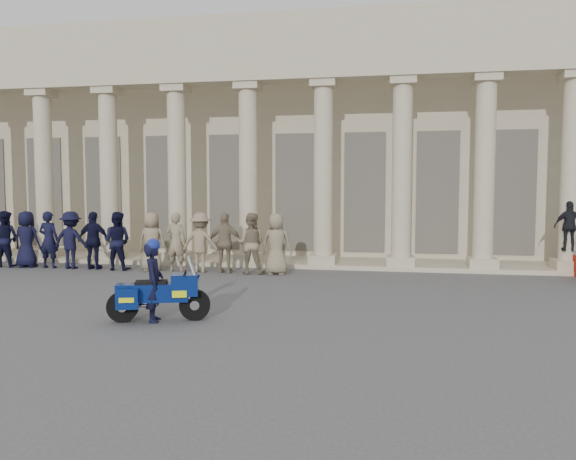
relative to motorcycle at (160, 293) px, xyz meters
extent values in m
plane|color=#4A4A4D|center=(1.03, 0.29, -0.58)|extent=(90.00, 90.00, 0.00)
cube|color=#BBAD8C|center=(1.03, 15.29, 3.92)|extent=(40.00, 10.00, 9.00)
cube|color=#BBAD8C|center=(1.03, 9.09, -0.50)|extent=(40.00, 2.60, 0.15)
cube|color=#BBAD8C|center=(1.03, 8.29, 6.21)|extent=(35.80, 1.00, 1.00)
cube|color=#BBAD8C|center=(1.03, 8.29, 7.31)|extent=(35.80, 1.00, 1.20)
cube|color=#BBAD8C|center=(-8.07, 8.29, -0.28)|extent=(0.90, 0.90, 0.30)
cylinder|color=#BBAD8C|center=(-8.07, 8.29, 2.67)|extent=(0.64, 0.64, 5.60)
cube|color=#BBAD8C|center=(-8.07, 8.29, 5.59)|extent=(0.85, 0.85, 0.24)
cube|color=#BBAD8C|center=(-5.47, 8.29, -0.28)|extent=(0.90, 0.90, 0.30)
cylinder|color=#BBAD8C|center=(-5.47, 8.29, 2.67)|extent=(0.64, 0.64, 5.60)
cube|color=#BBAD8C|center=(-5.47, 8.29, 5.59)|extent=(0.85, 0.85, 0.24)
cube|color=#BBAD8C|center=(-2.87, 8.29, -0.28)|extent=(0.90, 0.90, 0.30)
cylinder|color=#BBAD8C|center=(-2.87, 8.29, 2.67)|extent=(0.64, 0.64, 5.60)
cube|color=#BBAD8C|center=(-2.87, 8.29, 5.59)|extent=(0.85, 0.85, 0.24)
cube|color=#BBAD8C|center=(-0.27, 8.29, -0.28)|extent=(0.90, 0.90, 0.30)
cylinder|color=#BBAD8C|center=(-0.27, 8.29, 2.67)|extent=(0.64, 0.64, 5.60)
cube|color=#BBAD8C|center=(-0.27, 8.29, 5.59)|extent=(0.85, 0.85, 0.24)
cube|color=#BBAD8C|center=(2.33, 8.29, -0.28)|extent=(0.90, 0.90, 0.30)
cylinder|color=#BBAD8C|center=(2.33, 8.29, 2.67)|extent=(0.64, 0.64, 5.60)
cube|color=#BBAD8C|center=(2.33, 8.29, 5.59)|extent=(0.85, 0.85, 0.24)
cube|color=#BBAD8C|center=(4.93, 8.29, -0.28)|extent=(0.90, 0.90, 0.30)
cylinder|color=#BBAD8C|center=(4.93, 8.29, 2.67)|extent=(0.64, 0.64, 5.60)
cube|color=#BBAD8C|center=(4.93, 8.29, 5.59)|extent=(0.85, 0.85, 0.24)
cube|color=#BBAD8C|center=(7.53, 8.29, -0.28)|extent=(0.90, 0.90, 0.30)
cylinder|color=#BBAD8C|center=(7.53, 8.29, 2.67)|extent=(0.64, 0.64, 5.60)
cube|color=#BBAD8C|center=(7.53, 8.29, 5.59)|extent=(0.85, 0.85, 0.24)
cube|color=#BBAD8C|center=(10.13, 8.29, -0.28)|extent=(0.90, 0.90, 0.30)
cylinder|color=#BBAD8C|center=(10.13, 8.29, 2.67)|extent=(0.64, 0.64, 5.60)
cube|color=#BBAD8C|center=(10.13, 8.29, 5.59)|extent=(0.85, 0.85, 0.24)
cube|color=black|center=(-9.37, 10.31, 1.97)|extent=(1.30, 0.12, 4.20)
cube|color=black|center=(-6.77, 10.31, 1.97)|extent=(1.30, 0.12, 4.20)
cube|color=black|center=(-4.17, 10.31, 1.97)|extent=(1.30, 0.12, 4.20)
cube|color=black|center=(-1.57, 10.31, 1.97)|extent=(1.30, 0.12, 4.20)
cube|color=black|center=(1.03, 10.31, 1.97)|extent=(1.30, 0.12, 4.20)
cube|color=black|center=(3.63, 10.31, 1.97)|extent=(1.30, 0.12, 4.20)
cube|color=black|center=(6.23, 10.31, 1.97)|extent=(1.30, 0.12, 4.20)
cube|color=black|center=(8.83, 10.31, 1.97)|extent=(1.30, 0.12, 4.20)
imported|color=black|center=(-8.46, 6.54, 0.39)|extent=(0.94, 0.73, 1.93)
imported|color=black|center=(-7.63, 6.54, 0.39)|extent=(0.94, 0.61, 1.93)
imported|color=black|center=(-6.80, 6.54, 0.39)|extent=(0.70, 0.46, 1.93)
imported|color=black|center=(-5.97, 6.54, 0.39)|extent=(1.25, 0.72, 1.93)
imported|color=black|center=(-5.14, 6.54, 0.39)|extent=(1.13, 0.47, 1.93)
imported|color=black|center=(-4.31, 6.54, 0.39)|extent=(0.94, 0.73, 1.93)
imported|color=gray|center=(-3.08, 6.54, 0.39)|extent=(0.94, 0.61, 1.93)
imported|color=gray|center=(-2.25, 6.54, 0.39)|extent=(0.70, 0.46, 1.93)
imported|color=gray|center=(-1.42, 6.54, 0.39)|extent=(1.25, 0.72, 1.93)
imported|color=gray|center=(-0.58, 6.54, 0.39)|extent=(1.13, 0.47, 1.93)
imported|color=gray|center=(0.25, 6.54, 0.39)|extent=(0.94, 0.73, 1.93)
imported|color=gray|center=(1.08, 6.54, 0.39)|extent=(0.94, 0.61, 1.93)
cube|color=#9C190C|center=(10.17, 7.79, -0.24)|extent=(0.04, 2.69, 0.66)
imported|color=black|center=(10.04, 7.99, 0.96)|extent=(0.91, 0.38, 1.55)
cylinder|color=black|center=(0.67, 0.21, -0.26)|extent=(0.64, 0.32, 0.63)
cylinder|color=black|center=(-0.70, -0.22, -0.26)|extent=(0.64, 0.32, 0.63)
cube|color=navy|center=(0.03, 0.01, 0.02)|extent=(1.17, 0.71, 0.36)
cube|color=navy|center=(0.49, 0.15, 0.17)|extent=(0.65, 0.63, 0.43)
cube|color=silver|center=(0.49, 0.15, -0.05)|extent=(0.29, 0.34, 0.12)
cube|color=#B2BFCC|center=(0.64, 0.20, 0.50)|extent=(0.32, 0.48, 0.51)
cube|color=black|center=(-0.15, -0.05, 0.21)|extent=(0.69, 0.50, 0.10)
cube|color=navy|center=(-0.66, -0.21, 0.10)|extent=(0.42, 0.41, 0.21)
cube|color=navy|center=(-0.47, -0.47, -0.05)|extent=(0.47, 0.33, 0.38)
cube|color=#E5F30C|center=(-0.47, -0.47, -0.05)|extent=(0.34, 0.31, 0.10)
cube|color=navy|center=(-0.66, 0.11, -0.05)|extent=(0.47, 0.33, 0.38)
cube|color=#E5F30C|center=(-0.66, 0.11, -0.05)|extent=(0.34, 0.31, 0.10)
cylinder|color=silver|center=(-0.50, 0.08, -0.29)|extent=(0.58, 0.26, 0.10)
cylinder|color=black|center=(0.49, 0.15, 0.40)|extent=(0.23, 0.65, 0.03)
imported|color=black|center=(-0.11, -0.04, 0.23)|extent=(0.54, 0.67, 1.61)
sphere|color=navy|center=(-0.11, -0.04, 0.98)|extent=(0.28, 0.28, 0.28)
camera|label=1|loc=(4.60, -10.59, 2.12)|focal=35.00mm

